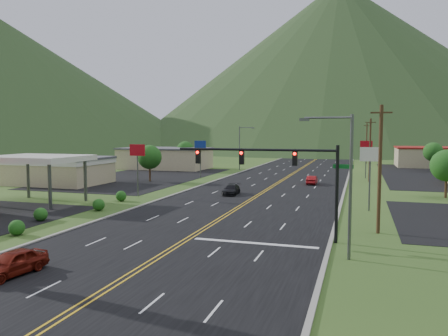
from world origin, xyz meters
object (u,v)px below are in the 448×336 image
(streetlight_east, at_px, (345,177))
(car_red_near, at_px, (12,264))
(streetlight_west, at_px, (241,145))
(car_red_far, at_px, (312,180))
(car_dark_mid, at_px, (231,190))
(gas_canopy, at_px, (37,160))
(traffic_signal, at_px, (281,167))

(streetlight_east, relative_size, car_red_near, 2.20)
(streetlight_west, distance_m, car_red_far, 27.61)
(car_dark_mid, bearing_deg, gas_canopy, -149.27)
(streetlight_west, distance_m, car_red_near, 69.12)
(car_red_near, relative_size, car_dark_mid, 0.98)
(traffic_signal, relative_size, gas_canopy, 1.31)
(traffic_signal, height_order, car_dark_mid, traffic_signal)
(gas_canopy, bearing_deg, traffic_signal, -15.70)
(car_red_far, bearing_deg, car_dark_mid, 58.52)
(car_red_near, distance_m, car_dark_mid, 33.49)
(car_red_near, height_order, car_dark_mid, car_red_near)
(car_red_far, bearing_deg, streetlight_west, -51.72)
(streetlight_east, bearing_deg, car_red_near, -153.21)
(streetlight_east, distance_m, gas_canopy, 35.28)
(traffic_signal, xyz_separation_m, car_dark_mid, (-9.85, 20.62, -4.72))
(car_red_far, bearing_deg, gas_canopy, 44.36)
(streetlight_east, distance_m, car_red_near, 19.93)
(traffic_signal, bearing_deg, gas_canopy, 164.30)
(streetlight_west, relative_size, gas_canopy, 0.90)
(streetlight_east, relative_size, gas_canopy, 0.90)
(streetlight_east, height_order, gas_canopy, streetlight_east)
(streetlight_east, xyz_separation_m, car_dark_mid, (-14.54, 24.62, -4.57))
(streetlight_west, xyz_separation_m, car_red_far, (16.88, -21.37, -4.54))
(traffic_signal, bearing_deg, car_red_far, 92.11)
(streetlight_west, height_order, car_red_far, streetlight_west)
(streetlight_west, bearing_deg, car_red_near, -85.40)
(streetlight_west, relative_size, car_red_far, 2.33)
(streetlight_west, relative_size, car_dark_mid, 2.15)
(traffic_signal, bearing_deg, streetlight_east, -40.39)
(car_dark_mid, bearing_deg, traffic_signal, -67.85)
(traffic_signal, relative_size, car_red_near, 3.20)
(car_red_near, bearing_deg, traffic_signal, 52.63)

